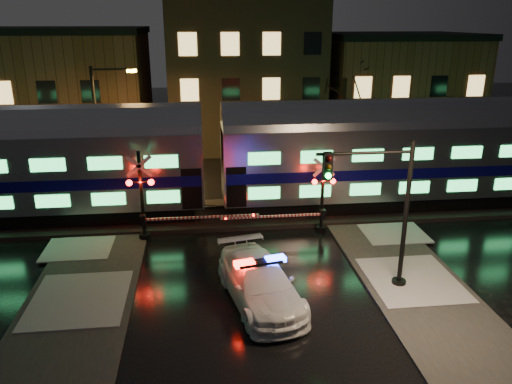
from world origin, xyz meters
TOP-DOWN VIEW (x-y plane):
  - ground at (0.00, 0.00)m, footprint 120.00×120.00m
  - ballast at (0.00, 5.00)m, footprint 90.00×4.20m
  - sidewalk_left at (-6.50, -6.00)m, footprint 4.00×20.00m
  - sidewalk_right at (6.50, -6.00)m, footprint 4.00×20.00m
  - building_left at (-13.00, 22.00)m, footprint 14.00×10.00m
  - building_mid at (2.00, 22.50)m, footprint 12.00×11.00m
  - building_right at (15.00, 22.00)m, footprint 12.00×10.00m
  - train at (-1.17, 5.00)m, footprint 51.00×3.12m
  - police_car at (0.24, -3.74)m, footprint 3.31×5.86m
  - crossing_signal_right at (3.69, 2.30)m, footprint 5.65×0.65m
  - crossing_signal_left at (-4.23, 2.31)m, footprint 6.21×0.67m
  - traffic_light at (4.91, -3.29)m, footprint 3.83×0.69m
  - streetlight at (-7.35, 9.00)m, footprint 2.55×0.27m

SIDE VIEW (x-z plane):
  - ground at x=0.00m, z-range 0.00..0.00m
  - sidewalk_left at x=-6.50m, z-range 0.00..0.12m
  - sidewalk_right at x=6.50m, z-range 0.00..0.12m
  - ballast at x=0.00m, z-range 0.00..0.24m
  - police_car at x=0.24m, z-range -0.08..1.70m
  - crossing_signal_right at x=3.69m, z-range -0.35..3.65m
  - crossing_signal_left at x=-4.23m, z-range -0.37..4.02m
  - traffic_light at x=4.91m, z-range 0.19..6.11m
  - train at x=-1.17m, z-range 0.42..6.35m
  - building_right at x=15.00m, z-range 0.00..8.50m
  - streetlight at x=-7.35m, z-range 0.58..8.21m
  - building_left at x=-13.00m, z-range 0.00..9.00m
  - building_mid at x=2.00m, z-range 0.00..11.50m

